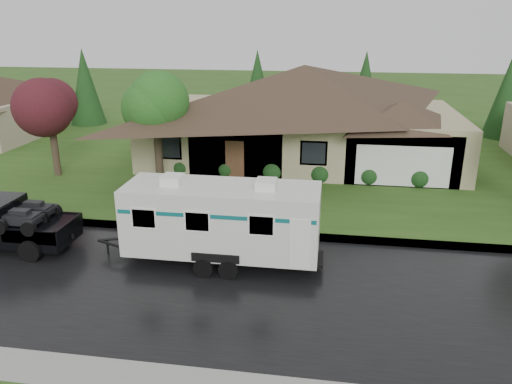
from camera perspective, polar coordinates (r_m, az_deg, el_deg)
ground at (r=18.43m, az=-4.01°, el=-7.58°), size 140.00×140.00×0.00m
road at (r=16.72m, az=-5.53°, el=-10.60°), size 140.00×8.00×0.01m
curb at (r=20.39m, az=-2.63°, el=-4.59°), size 140.00×0.50×0.15m
lawn at (r=32.32m, az=1.81°, el=4.45°), size 140.00×26.00×0.15m
house_main at (r=30.27m, az=5.98°, el=10.15°), size 19.44×10.80×6.90m
tree_left_green at (r=25.40m, az=-11.41°, el=9.49°), size 3.51×3.51×5.80m
tree_red at (r=28.84m, az=-22.54°, el=8.83°), size 3.20×3.20×5.30m
shrub_row at (r=26.51m, az=4.59°, el=2.38°), size 13.60×1.00×1.00m
travel_trailer at (r=17.44m, az=-3.88°, el=-3.06°), size 7.12×2.50×3.19m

